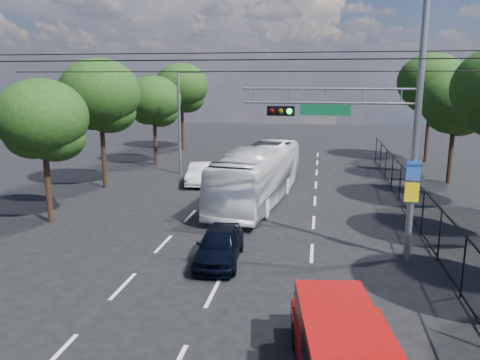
% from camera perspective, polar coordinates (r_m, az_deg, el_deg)
% --- Properties ---
extents(lane_markings, '(6.12, 38.00, 0.01)m').
position_cam_1_polar(lane_markings, '(24.41, 1.98, -3.42)').
color(lane_markings, beige).
rests_on(lane_markings, ground).
extents(signal_mast, '(6.43, 0.39, 9.50)m').
position_cam_1_polar(signal_mast, '(17.46, 16.89, 7.25)').
color(signal_mast, slate).
rests_on(signal_mast, ground).
extents(streetlight_left, '(2.09, 0.22, 7.08)m').
position_cam_1_polar(streetlight_left, '(32.80, -7.13, 7.54)').
color(streetlight_left, slate).
rests_on(streetlight_left, ground).
extents(utility_wires, '(22.00, 5.04, 0.74)m').
position_cam_1_polar(utility_wires, '(18.40, -0.11, 14.22)').
color(utility_wires, black).
rests_on(utility_wires, ground).
extents(fence_right, '(0.06, 34.03, 2.00)m').
position_cam_1_polar(fence_right, '(22.61, 20.81, -2.82)').
color(fence_right, black).
rests_on(fence_right, ground).
extents(tree_right_d, '(4.32, 4.32, 7.02)m').
position_cam_1_polar(tree_right_d, '(32.42, 24.79, 8.08)').
color(tree_right_d, black).
rests_on(tree_right_d, ground).
extents(tree_right_e, '(5.28, 5.28, 8.58)m').
position_cam_1_polar(tree_right_e, '(40.21, 22.31, 10.45)').
color(tree_right_e, black).
rests_on(tree_right_e, ground).
extents(tree_left_b, '(4.08, 4.08, 6.63)m').
position_cam_1_polar(tree_left_b, '(23.00, -22.86, 6.27)').
color(tree_left_b, black).
rests_on(tree_left_b, ground).
extents(tree_left_c, '(4.80, 4.80, 7.80)m').
position_cam_1_polar(tree_left_c, '(29.34, -16.63, 9.42)').
color(tree_left_c, black).
rests_on(tree_left_c, ground).
extents(tree_left_d, '(4.20, 4.20, 6.83)m').
position_cam_1_polar(tree_left_d, '(36.57, -10.42, 9.14)').
color(tree_left_d, black).
rests_on(tree_left_d, ground).
extents(tree_left_e, '(4.92, 4.92, 7.99)m').
position_cam_1_polar(tree_left_e, '(44.19, -7.11, 10.82)').
color(tree_left_e, black).
rests_on(tree_left_e, ground).
extents(red_pickup, '(2.37, 4.94, 1.77)m').
position_cam_1_polar(red_pickup, '(10.94, 12.07, -19.28)').
color(red_pickup, black).
rests_on(red_pickup, ground).
extents(navy_hatchback, '(1.76, 3.91, 1.30)m').
position_cam_1_polar(navy_hatchback, '(17.31, -2.53, -7.88)').
color(navy_hatchback, black).
rests_on(navy_hatchback, ground).
extents(white_bus, '(3.89, 11.01, 3.00)m').
position_cam_1_polar(white_bus, '(25.25, 2.22, 0.61)').
color(white_bus, silver).
rests_on(white_bus, ground).
extents(white_van, '(1.80, 4.13, 1.32)m').
position_cam_1_polar(white_van, '(29.95, -4.82, 0.80)').
color(white_van, silver).
rests_on(white_van, ground).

